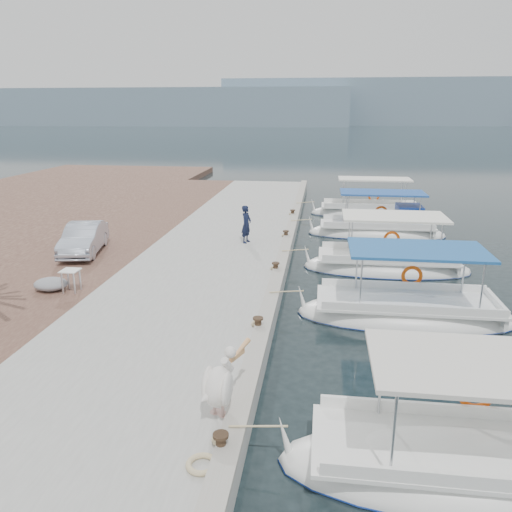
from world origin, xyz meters
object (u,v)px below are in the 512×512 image
(fishing_caique_b, at_px, (406,315))
(fishing_caique_c, at_px, (386,267))
(pelican, at_px, (219,384))
(parked_car, at_px, (84,238))
(fishing_caique_d, at_px, (378,232))
(fishing_caique_e, at_px, (369,213))
(fisherman, at_px, (246,224))
(fishing_caique_a, at_px, (471,472))

(fishing_caique_b, relative_size, fishing_caique_c, 1.01)
(pelican, relative_size, parked_car, 0.43)
(parked_car, bearing_deg, fishing_caique_d, 15.92)
(fishing_caique_e, height_order, fisherman, fishing_caique_e)
(fishing_caique_c, height_order, parked_car, fishing_caique_c)
(fishing_caique_d, relative_size, parked_car, 1.86)
(pelican, bearing_deg, fishing_caique_a, -7.30)
(fishing_caique_b, relative_size, parked_car, 1.79)
(fishing_caique_a, bearing_deg, fisherman, 113.89)
(fisherman, bearing_deg, pelican, -156.51)
(fishing_caique_d, height_order, pelican, fishing_caique_d)
(fishing_caique_a, xyz_separation_m, pelican, (-4.52, 0.58, 1.02))
(fishing_caique_e, xyz_separation_m, pelican, (-4.69, -22.03, 1.02))
(fishing_caique_a, height_order, fishing_caique_c, same)
(fishing_caique_d, relative_size, fisherman, 4.17)
(fishing_caique_a, distance_m, fishing_caique_d, 17.52)
(fishing_caique_a, relative_size, parked_car, 1.82)
(fisherman, xyz_separation_m, parked_car, (-6.31, -2.53, -0.22))
(fishing_caique_c, xyz_separation_m, fishing_caique_e, (0.26, 10.86, 0.00))
(fishing_caique_b, relative_size, fishing_caique_e, 0.94)
(fishing_caique_c, bearing_deg, fishing_caique_b, -89.52)
(fishing_caique_b, bearing_deg, fishing_caique_e, 89.21)
(fishing_caique_a, distance_m, fisherman, 14.74)
(fishing_caique_c, relative_size, parked_car, 1.77)
(fisherman, bearing_deg, fishing_caique_d, -39.25)
(fishing_caique_e, bearing_deg, fishing_caique_a, -90.43)
(fishing_caique_e, distance_m, fisherman, 11.10)
(fishing_caique_a, bearing_deg, fishing_caique_c, 90.42)
(fishing_caique_a, height_order, parked_car, fishing_caique_a)
(fishing_caique_e, bearing_deg, fishing_caique_d, -89.78)
(fishing_caique_a, xyz_separation_m, fishing_caique_e, (0.17, 22.61, 0.00))
(pelican, distance_m, fisherman, 12.94)
(fishing_caique_c, xyz_separation_m, fishing_caique_d, (0.28, 5.77, 0.07))
(fishing_caique_e, distance_m, pelican, 22.55)
(fisherman, relative_size, parked_car, 0.45)
(pelican, height_order, fisherman, fisherman)
(fishing_caique_a, height_order, fishing_caique_e, same)
(fisherman, distance_m, parked_car, 6.80)
(fishing_caique_a, bearing_deg, fishing_caique_e, 89.57)
(parked_car, bearing_deg, fishing_caique_e, 31.23)
(fishing_caique_d, bearing_deg, fishing_caique_a, -90.62)
(fishing_caique_d, xyz_separation_m, fisherman, (-6.14, -4.08, 1.13))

